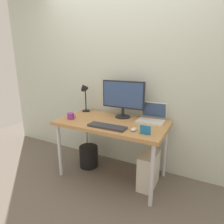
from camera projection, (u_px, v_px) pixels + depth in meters
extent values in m
plane|color=#665B51|center=(112.00, 175.00, 2.51)|extent=(6.00, 6.00, 0.00)
cube|color=silver|center=(126.00, 74.00, 2.53)|extent=(4.40, 0.04, 2.60)
cube|color=#B7844C|center=(112.00, 123.00, 2.32)|extent=(1.33, 0.72, 0.04)
cylinder|color=silver|center=(60.00, 150.00, 2.42)|extent=(0.04, 0.04, 0.71)
cylinder|color=silver|center=(152.00, 176.00, 1.89)|extent=(0.04, 0.04, 0.71)
cylinder|color=silver|center=(86.00, 135.00, 2.94)|extent=(0.04, 0.04, 0.71)
cylinder|color=silver|center=(165.00, 151.00, 2.40)|extent=(0.04, 0.04, 0.71)
cylinder|color=#232328|center=(123.00, 117.00, 2.49)|extent=(0.20, 0.20, 0.01)
cylinder|color=#232328|center=(123.00, 112.00, 2.47)|extent=(0.04, 0.04, 0.11)
cube|color=#232328|center=(123.00, 95.00, 2.41)|extent=(0.57, 0.03, 0.35)
cube|color=#334C7F|center=(123.00, 95.00, 2.40)|extent=(0.54, 0.01, 0.32)
cube|color=silver|center=(150.00, 121.00, 2.28)|extent=(0.32, 0.22, 0.02)
cube|color=silver|center=(154.00, 110.00, 2.37)|extent=(0.32, 0.06, 0.21)
cube|color=#334C7F|center=(154.00, 110.00, 2.36)|extent=(0.30, 0.05, 0.18)
cylinder|color=black|center=(86.00, 111.00, 2.78)|extent=(0.11, 0.11, 0.01)
cylinder|color=black|center=(86.00, 100.00, 2.74)|extent=(0.02, 0.02, 0.32)
cone|color=black|center=(84.00, 87.00, 2.65)|extent=(0.11, 0.14, 0.13)
cube|color=#333338|center=(107.00, 126.00, 2.10)|extent=(0.44, 0.14, 0.02)
ellipsoid|color=silver|center=(134.00, 129.00, 2.00)|extent=(0.06, 0.09, 0.03)
cylinder|color=purple|center=(71.00, 116.00, 2.40)|extent=(0.09, 0.09, 0.08)
torus|color=purple|center=(74.00, 116.00, 2.37)|extent=(0.05, 0.01, 0.05)
cube|color=#1E72BF|center=(145.00, 130.00, 1.89)|extent=(0.11, 0.02, 0.09)
cube|color=silver|center=(149.00, 170.00, 2.25)|extent=(0.18, 0.36, 0.42)
cylinder|color=black|center=(89.00, 156.00, 2.69)|extent=(0.26, 0.26, 0.30)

